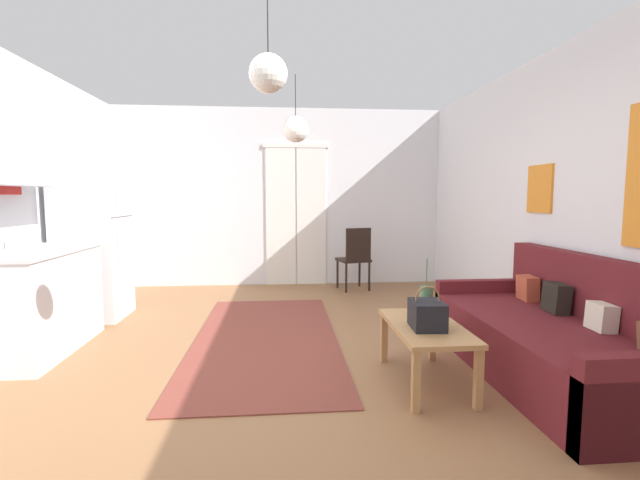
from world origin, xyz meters
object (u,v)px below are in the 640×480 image
Objects in this scene: pendant_lamp_near at (268,73)px; accent_chair at (355,256)px; couch at (556,340)px; bamboo_vase at (426,301)px; coffee_table at (426,333)px; handbag at (427,314)px; refrigerator at (93,242)px; pendant_lamp_far at (296,129)px.

accent_chair is at bearing 72.61° from pendant_lamp_near.
couch is 2.32× the size of accent_chair.
bamboo_vase is 2.97m from accent_chair.
couch is 3.33m from accent_chair.
bamboo_vase reaches higher than coffee_table.
handbag is (-0.09, -0.30, -0.02)m from bamboo_vase.
pendant_lamp_near is (2.03, -2.46, 1.20)m from refrigerator.
pendant_lamp_far is (0.23, 2.34, 0.04)m from pendant_lamp_near.
accent_chair is (-1.00, 3.16, 0.23)m from couch.
refrigerator is at bearing 150.42° from bamboo_vase.
bamboo_vase is 1.50× the size of handbag.
handbag reaches higher than coffee_table.
bamboo_vase is 2.49m from pendant_lamp_far.
refrigerator is 3.38m from accent_chair.
coffee_table is at bearing -178.82° from couch.
pendant_lamp_far reaches higher than coffee_table.
refrigerator is at bearing 146.99° from coffee_table.
handbag is at bearing 75.13° from accent_chair.
accent_chair reaches higher than couch.
refrigerator is (-4.16, 2.02, 0.58)m from couch.
pendant_lamp_far is at bearing 112.94° from handbag.
couch is 1.03m from coffee_table.
pendant_lamp_far is at bearing 40.47° from accent_chair.
pendant_lamp_far is (-0.85, 2.01, 1.57)m from handbag.
coffee_table is 2.08× the size of bamboo_vase.
couch is at bearing 11.64° from pendant_lamp_near.
accent_chair is 1.24× the size of pendant_lamp_far.
bamboo_vase is 2.02m from pendant_lamp_near.
refrigerator is at bearing 177.11° from pendant_lamp_far.
couch is at bearing 1.18° from coffee_table.
pendant_lamp_far is (-0.88, 1.93, 1.73)m from coffee_table.
pendant_lamp_near is at bearing -95.68° from pendant_lamp_far.
coffee_table is 0.18m from handbag.
coffee_table is 0.55× the size of refrigerator.
coffee_table is 2.06m from pendant_lamp_near.
refrigerator reaches higher than accent_chair.
coffee_table is 3.19m from accent_chair.
pendant_lamp_far reaches higher than refrigerator.
coffee_table is at bearing 75.53° from accent_chair.
bamboo_vase is (-0.95, 0.20, 0.27)m from couch.
pendant_lamp_far is at bearing 134.88° from couch.
refrigerator reaches higher than handbag.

